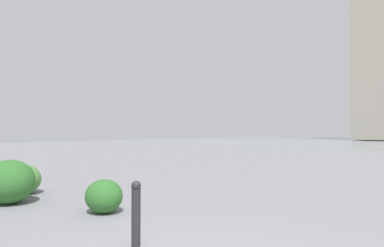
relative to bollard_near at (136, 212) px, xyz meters
name	(u,v)px	position (x,y,z in m)	size (l,w,h in m)	color
bollard_near	(136,212)	(0.00, 0.00, 0.00)	(0.13, 0.13, 0.86)	#232328
shrub_low	(10,182)	(3.96, 0.04, 0.01)	(1.07, 0.97, 0.91)	#2D6628
shrub_round	(24,179)	(4.80, -0.60, -0.10)	(0.82, 0.74, 0.69)	#477F38
shrub_tall	(104,196)	(1.80, -0.76, -0.14)	(0.73, 0.66, 0.62)	#2D6628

